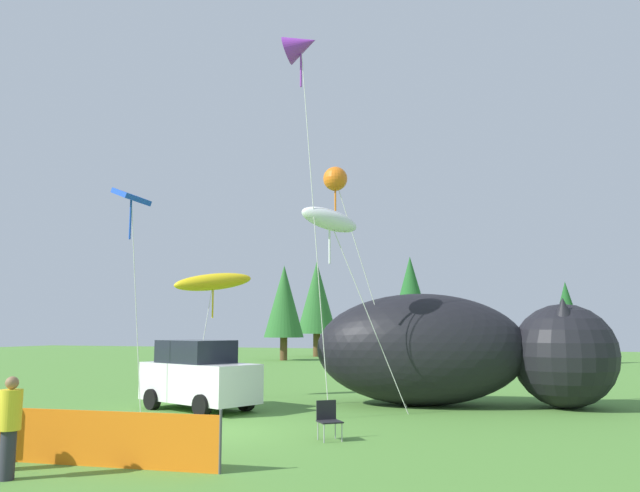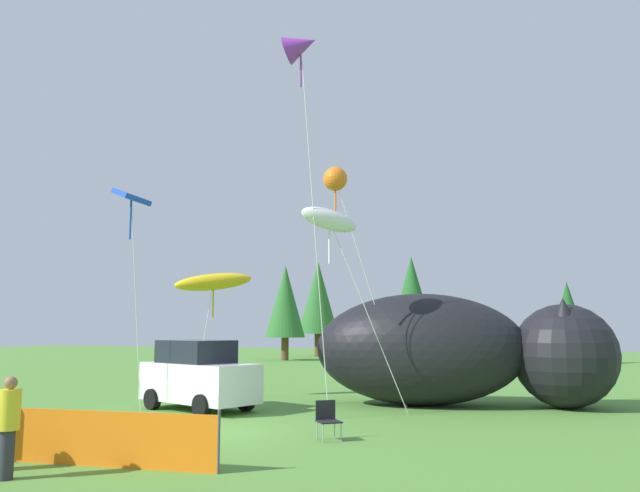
{
  "view_description": "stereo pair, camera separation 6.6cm",
  "coord_description": "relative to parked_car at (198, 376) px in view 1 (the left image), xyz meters",
  "views": [
    {
      "loc": [
        7.73,
        -13.39,
        2.44
      ],
      "look_at": [
        1.27,
        4.71,
        4.99
      ],
      "focal_mm": 35.0,
      "sensor_mm": 36.0,
      "label": 1
    },
    {
      "loc": [
        7.79,
        -13.37,
        2.44
      ],
      "look_at": [
        1.27,
        4.71,
        4.99
      ],
      "focal_mm": 35.0,
      "sensor_mm": 36.0,
      "label": 2
    }
  ],
  "objects": [
    {
      "name": "kite_orange_flower",
      "position": [
        3.81,
        1.79,
        6.17
      ],
      "size": [
        2.4,
        1.38,
        7.62
      ],
      "color": "silver",
      "rests_on": "ground"
    },
    {
      "name": "folding_chair",
      "position": [
        5.35,
        -3.46,
        -0.53
      ],
      "size": [
        0.68,
        0.68,
        0.84
      ],
      "rotation": [
        0.0,
        0.0,
        -0.9
      ],
      "color": "black",
      "rests_on": "ground"
    },
    {
      "name": "inflatable_cat",
      "position": [
        7.23,
        3.56,
        0.63
      ],
      "size": [
        9.58,
        4.74,
        3.56
      ],
      "rotation": [
        0.0,
        0.0,
        0.18
      ],
      "color": "black",
      "rests_on": "ground"
    },
    {
      "name": "spectator_in_grey_shirt",
      "position": [
        1.6,
        -8.68,
        -0.12
      ],
      "size": [
        0.36,
        0.36,
        1.65
      ],
      "color": "#2D2D38",
      "rests_on": "ground"
    },
    {
      "name": "kite_purple_delta",
      "position": [
        3.41,
        -0.27,
        9.84
      ],
      "size": [
        1.54,
        0.99,
        11.45
      ],
      "color": "silver",
      "rests_on": "ground"
    },
    {
      "name": "safety_fence",
      "position": [
        0.39,
        -7.57,
        -0.53
      ],
      "size": [
        8.6,
        0.9,
        1.07
      ],
      "rotation": [
        0.0,
        0.0,
        0.1
      ],
      "color": "orange",
      "rests_on": "ground"
    },
    {
      "name": "ground_plane",
      "position": [
        2.21,
        -3.48,
        -1.02
      ],
      "size": [
        120.0,
        120.0,
        0.0
      ],
      "primitive_type": "plane",
      "color": "#548C38"
    },
    {
      "name": "horizon_tree_mid",
      "position": [
        0.64,
        29.3,
        3.78
      ],
      "size": [
        3.28,
        3.28,
        7.82
      ],
      "color": "brown",
      "rests_on": "ground"
    },
    {
      "name": "kite_blue_box",
      "position": [
        -1.68,
        -1.34,
        5.27
      ],
      "size": [
        1.14,
        1.17,
        6.69
      ],
      "color": "silver",
      "rests_on": "ground"
    },
    {
      "name": "kite_white_ghost",
      "position": [
        4.14,
        0.23,
        4.58
      ],
      "size": [
        2.91,
        1.94,
        6.12
      ],
      "color": "silver",
      "rests_on": "ground"
    },
    {
      "name": "horizon_tree_west",
      "position": [
        -9.09,
        28.08,
        3.51
      ],
      "size": [
        3.09,
        3.09,
        7.37
      ],
      "color": "brown",
      "rests_on": "ground"
    },
    {
      "name": "kite_yellow_hero",
      "position": [
        -1.27,
        3.04,
        3.09
      ],
      "size": [
        2.59,
        2.3,
        4.61
      ],
      "color": "silver",
      "rests_on": "ground"
    },
    {
      "name": "parked_car",
      "position": [
        0.0,
        0.0,
        0.0
      ],
      "size": [
        4.21,
        2.98,
        2.08
      ],
      "rotation": [
        0.0,
        0.0,
        -0.37
      ],
      "color": "white",
      "rests_on": "ground"
    },
    {
      "name": "horizon_tree_northeast",
      "position": [
        11.45,
        29.86,
        2.48
      ],
      "size": [
        2.39,
        2.39,
        5.69
      ],
      "color": "brown",
      "rests_on": "ground"
    },
    {
      "name": "horizon_tree_east",
      "position": [
        -8.91,
        35.09,
        4.12
      ],
      "size": [
        3.5,
        3.5,
        8.36
      ],
      "color": "brown",
      "rests_on": "ground"
    }
  ]
}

